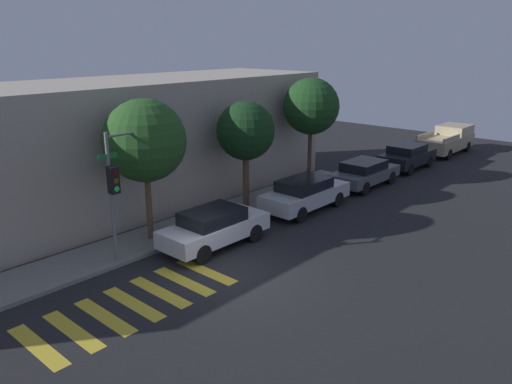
# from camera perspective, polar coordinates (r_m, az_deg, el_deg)

# --- Properties ---
(ground_plane) EXTENTS (60.00, 60.00, 0.00)m
(ground_plane) POSITION_cam_1_polar(r_m,az_deg,el_deg) (16.54, -3.00, -9.48)
(ground_plane) COLOR black
(sidewalk) EXTENTS (26.00, 2.27, 0.14)m
(sidewalk) POSITION_cam_1_polar(r_m,az_deg,el_deg) (19.56, -12.09, -5.32)
(sidewalk) COLOR slate
(sidewalk) RESTS_ON ground
(building_row) EXTENTS (26.00, 6.00, 5.68)m
(building_row) POSITION_cam_1_polar(r_m,az_deg,el_deg) (22.48, -19.43, 4.39)
(building_row) COLOR #A89E8E
(building_row) RESTS_ON ground
(crosswalk) EXTENTS (6.16, 2.60, 0.00)m
(crosswalk) POSITION_cam_1_polar(r_m,az_deg,el_deg) (15.32, -13.83, -12.28)
(crosswalk) COLOR gold
(crosswalk) RESTS_ON ground
(traffic_light_pole) EXTENTS (2.16, 0.56, 4.57)m
(traffic_light_pole) POSITION_cam_1_polar(r_m,az_deg,el_deg) (16.98, -15.10, 2.11)
(traffic_light_pole) COLOR slate
(traffic_light_pole) RESTS_ON ground
(sedan_near_corner) EXTENTS (4.29, 1.75, 1.46)m
(sedan_near_corner) POSITION_cam_1_polar(r_m,az_deg,el_deg) (18.46, -4.79, -4.00)
(sedan_near_corner) COLOR silver
(sedan_near_corner) RESTS_ON ground
(sedan_middle) EXTENTS (4.58, 1.83, 1.47)m
(sedan_middle) POSITION_cam_1_polar(r_m,az_deg,el_deg) (22.43, 5.63, -0.16)
(sedan_middle) COLOR #B7BABF
(sedan_middle) RESTS_ON ground
(sedan_far_end) EXTENTS (4.40, 1.88, 1.38)m
(sedan_far_end) POSITION_cam_1_polar(r_m,az_deg,el_deg) (26.64, 12.26, 2.19)
(sedan_far_end) COLOR #4C5156
(sedan_far_end) RESTS_ON ground
(sedan_tail_of_row) EXTENTS (4.23, 1.84, 1.48)m
(sedan_tail_of_row) POSITION_cam_1_polar(r_m,az_deg,el_deg) (30.94, 16.89, 3.96)
(sedan_tail_of_row) COLOR black
(sedan_tail_of_row) RESTS_ON ground
(pickup_truck) EXTENTS (5.26, 2.05, 1.76)m
(pickup_truck) POSITION_cam_1_polar(r_m,az_deg,el_deg) (36.35, 21.02, 5.61)
(pickup_truck) COLOR tan
(pickup_truck) RESTS_ON ground
(tree_near_corner) EXTENTS (3.02, 3.02, 5.41)m
(tree_near_corner) POSITION_cam_1_polar(r_m,az_deg,el_deg) (18.46, -12.60, 5.72)
(tree_near_corner) COLOR brown
(tree_near_corner) RESTS_ON ground
(tree_midblock) EXTENTS (2.58, 2.58, 4.85)m
(tree_midblock) POSITION_cam_1_polar(r_m,az_deg,el_deg) (21.98, -1.19, 6.93)
(tree_midblock) COLOR brown
(tree_midblock) RESTS_ON ground
(tree_far_end) EXTENTS (2.84, 2.84, 5.60)m
(tree_far_end) POSITION_cam_1_polar(r_m,az_deg,el_deg) (25.59, 6.32, 9.67)
(tree_far_end) COLOR #4C3823
(tree_far_end) RESTS_ON ground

